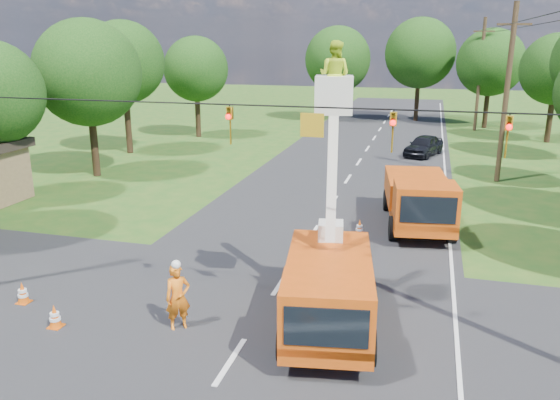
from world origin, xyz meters
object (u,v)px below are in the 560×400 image
(tree_right_e, at_px, (557,69))
(traffic_cone_2, at_px, (339,249))
(traffic_cone_7, at_px, (421,189))
(tree_left_d, at_px, (88,73))
(distant_car, at_px, (424,145))
(tree_far_c, at_px, (491,62))
(tree_left_f, at_px, (196,69))
(pole_right_mid, at_px, (507,93))
(tree_far_b, at_px, (420,53))
(ground_worker, at_px, (178,297))
(pole_right_far, at_px, (480,74))
(tree_far_a, at_px, (338,59))
(traffic_cone_3, at_px, (359,228))
(tree_left_e, at_px, (123,62))
(bucket_truck, at_px, (329,273))
(second_truck, at_px, (419,199))
(traffic_cone_5, at_px, (23,293))

(tree_right_e, bearing_deg, traffic_cone_2, -112.77)
(traffic_cone_7, height_order, tree_left_d, tree_left_d)
(distant_car, relative_size, tree_far_c, 0.47)
(tree_left_f, bearing_deg, pole_right_mid, -23.23)
(tree_far_b, bearing_deg, distant_car, -86.38)
(ground_worker, xyz_separation_m, traffic_cone_2, (3.51, 6.45, -0.61))
(distant_car, bearing_deg, pole_right_far, 91.42)
(traffic_cone_7, distance_m, pole_right_far, 25.24)
(tree_right_e, height_order, tree_far_a, tree_far_a)
(traffic_cone_3, height_order, tree_far_c, tree_far_c)
(traffic_cone_3, height_order, traffic_cone_7, same)
(traffic_cone_3, xyz_separation_m, pole_right_far, (6.57, 31.63, 4.75))
(tree_right_e, height_order, tree_far_b, tree_far_b)
(tree_far_b, xyz_separation_m, tree_far_c, (6.50, -3.00, -0.75))
(ground_worker, bearing_deg, tree_far_b, 44.30)
(traffic_cone_2, bearing_deg, traffic_cone_3, 80.99)
(tree_left_d, relative_size, tree_left_e, 0.98)
(bucket_truck, distance_m, pole_right_mid, 20.83)
(bucket_truck, relative_size, traffic_cone_2, 11.14)
(tree_far_a, xyz_separation_m, tree_far_b, (8.00, 2.00, 0.62))
(tree_far_a, bearing_deg, tree_left_f, -127.01)
(traffic_cone_2, bearing_deg, second_truck, 58.97)
(traffic_cone_2, height_order, pole_right_mid, pole_right_mid)
(second_truck, bearing_deg, bucket_truck, -110.58)
(pole_right_mid, relative_size, tree_far_a, 1.05)
(traffic_cone_3, bearing_deg, distant_car, 83.00)
(bucket_truck, relative_size, tree_left_e, 0.84)
(distant_car, distance_m, traffic_cone_5, 29.55)
(pole_right_mid, relative_size, tree_left_f, 1.19)
(tree_far_a, bearing_deg, tree_right_e, -23.05)
(bucket_truck, distance_m, tree_far_c, 42.40)
(traffic_cone_2, height_order, tree_far_b, tree_far_b)
(pole_right_mid, distance_m, tree_far_c, 22.04)
(distant_car, xyz_separation_m, tree_far_c, (5.33, 15.41, 5.32))
(bucket_truck, bearing_deg, distant_car, 76.10)
(tree_right_e, bearing_deg, pole_right_mid, -109.46)
(traffic_cone_3, distance_m, tree_far_b, 37.21)
(traffic_cone_2, height_order, tree_far_a, tree_far_a)
(bucket_truck, distance_m, tree_left_f, 34.21)
(bucket_truck, height_order, tree_left_e, tree_left_e)
(pole_right_mid, bearing_deg, distant_car, 123.34)
(pole_right_far, height_order, tree_far_c, pole_right_far)
(bucket_truck, xyz_separation_m, tree_left_f, (-16.84, 29.51, 4.01))
(distant_car, distance_m, tree_far_b, 19.42)
(second_truck, relative_size, pole_right_mid, 0.69)
(ground_worker, height_order, tree_far_a, tree_far_a)
(ground_worker, bearing_deg, bucket_truck, -22.42)
(bucket_truck, relative_size, tree_far_a, 0.83)
(tree_far_c, bearing_deg, traffic_cone_3, -102.69)
(tree_left_d, bearing_deg, pole_right_mid, 12.01)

